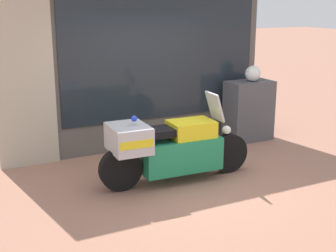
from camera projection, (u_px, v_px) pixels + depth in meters
ground_plane at (189, 180)px, 7.18m from camera, size 60.00×60.00×0.00m
shop_building at (115, 61)px, 8.30m from camera, size 5.03×0.55×3.23m
window_display at (156, 120)px, 8.98m from camera, size 3.62×0.30×1.82m
paramedic_motorcycle at (169, 147)px, 6.96m from camera, size 2.44×0.70×1.32m
utility_cabinet at (249, 111)px, 9.10m from camera, size 0.89×0.53×1.16m
white_helmet at (253, 73)px, 8.91m from camera, size 0.30×0.30×0.30m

